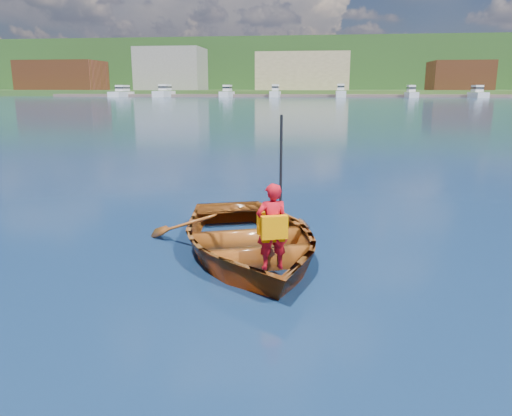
{
  "coord_description": "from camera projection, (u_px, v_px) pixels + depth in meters",
  "views": [
    {
      "loc": [
        1.83,
        -7.15,
        2.42
      ],
      "look_at": [
        0.91,
        -0.12,
        0.73
      ],
      "focal_mm": 35.0,
      "sensor_mm": 36.0,
      "label": 1
    }
  ],
  "objects": [
    {
      "name": "rowboat",
      "position": [
        247.0,
        238.0,
        7.41
      ],
      "size": [
        4.05,
        4.74,
        0.83
      ],
      "color": "brown",
      "rests_on": "ground"
    },
    {
      "name": "shoreline",
      "position": [
        320.0,
        71.0,
        233.44
      ],
      "size": [
        400.0,
        140.0,
        22.0
      ],
      "color": "#2B4F1F",
      "rests_on": "ground"
    },
    {
      "name": "marina_yachts",
      "position": [
        348.0,
        93.0,
        144.45
      ],
      "size": [
        139.57,
        12.98,
        4.33
      ],
      "color": "silver",
      "rests_on": "ground"
    },
    {
      "name": "child_paddler",
      "position": [
        272.0,
        226.0,
        6.49
      ],
      "size": [
        0.49,
        0.43,
        2.0
      ],
      "color": "#B90B18",
      "rests_on": "ground"
    },
    {
      "name": "waterfront_buildings",
      "position": [
        294.0,
        72.0,
        165.96
      ],
      "size": [
        202.0,
        16.0,
        14.0
      ],
      "color": "maroon",
      "rests_on": "ground"
    },
    {
      "name": "dock",
      "position": [
        310.0,
        96.0,
        150.57
      ],
      "size": [
        160.04,
        9.66,
        0.8
      ],
      "color": "brown",
      "rests_on": "ground"
    },
    {
      "name": "ground",
      "position": [
        199.0,
        250.0,
        7.69
      ],
      "size": [
        600.0,
        600.0,
        0.0
      ],
      "color": "#112948",
      "rests_on": "ground"
    },
    {
      "name": "hillside_trees",
      "position": [
        272.0,
        54.0,
        240.05
      ],
      "size": [
        310.3,
        84.27,
        26.07
      ],
      "color": "#382314",
      "rests_on": "ground"
    }
  ]
}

